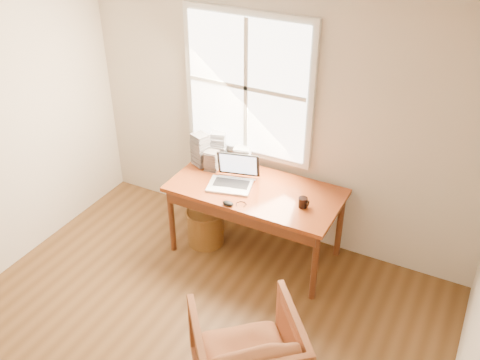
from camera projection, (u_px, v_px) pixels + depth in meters
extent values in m
cube|color=white|center=(101.00, 47.00, 2.62)|extent=(4.00, 4.50, 0.02)
cube|color=beige|center=(278.00, 116.00, 5.01)|extent=(4.00, 0.02, 2.60)
cube|color=silver|center=(248.00, 87.00, 4.97)|extent=(1.32, 0.05, 1.42)
cube|color=white|center=(246.00, 88.00, 4.95)|extent=(1.20, 0.02, 1.30)
cube|color=silver|center=(246.00, 88.00, 4.94)|extent=(0.04, 0.02, 1.30)
cube|color=silver|center=(246.00, 88.00, 4.94)|extent=(1.20, 0.02, 0.04)
cube|color=brown|center=(256.00, 190.00, 4.97)|extent=(1.60, 0.80, 0.04)
imported|color=brown|center=(247.00, 354.00, 3.84)|extent=(1.06, 1.06, 0.69)
cylinder|color=brown|center=(206.00, 227.00, 5.40)|extent=(0.40, 0.40, 0.37)
ellipsoid|color=black|center=(228.00, 203.00, 4.72)|extent=(0.11, 0.07, 0.04)
cylinder|color=black|center=(303.00, 202.00, 4.68)|extent=(0.10, 0.10, 0.09)
cube|color=silver|center=(219.00, 145.00, 5.36)|extent=(0.18, 0.17, 0.30)
cube|color=#29292E|center=(212.00, 161.00, 5.20)|extent=(0.14, 0.13, 0.20)
cube|color=gray|center=(200.00, 150.00, 5.24)|extent=(0.19, 0.18, 0.34)
cube|color=silver|center=(243.00, 156.00, 5.27)|extent=(0.18, 0.17, 0.20)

